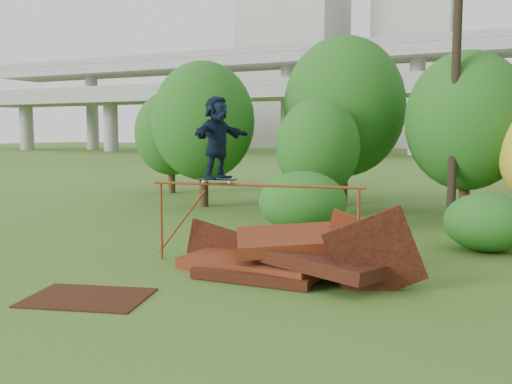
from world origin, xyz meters
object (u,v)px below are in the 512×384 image
at_px(scrap_pile, 291,255).
at_px(utility_pole, 457,46).
at_px(skater, 217,138).
at_px(flat_plate, 88,298).

height_order(scrap_pile, utility_pole, utility_pole).
xyz_separation_m(scrap_pile, utility_pole, (2.17, 8.12, 5.22)).
height_order(skater, flat_plate, skater).
height_order(flat_plate, utility_pole, utility_pole).
bearing_deg(scrap_pile, skater, 173.40).
bearing_deg(utility_pole, skater, -117.21).
distance_m(scrap_pile, flat_plate, 4.17).
bearing_deg(skater, scrap_pile, -86.47).
relative_size(scrap_pile, utility_pole, 0.51).
bearing_deg(flat_plate, scrap_pile, 51.59).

